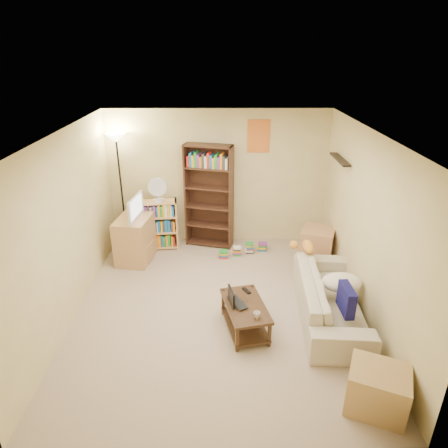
# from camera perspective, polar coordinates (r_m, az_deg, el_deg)

# --- Properties ---
(room) EXTENTS (4.50, 4.54, 2.52)m
(room) POSITION_cam_1_polar(r_m,az_deg,el_deg) (5.16, -0.95, 3.06)
(room) COLOR tan
(room) RESTS_ON ground
(sofa) EXTENTS (2.16, 1.09, 0.60)m
(sofa) POSITION_cam_1_polar(r_m,az_deg,el_deg) (5.79, 14.87, -10.07)
(sofa) COLOR #BFB79E
(sofa) RESTS_ON ground
(navy_pillow) EXTENTS (0.13, 0.40, 0.35)m
(navy_pillow) POSITION_cam_1_polar(r_m,az_deg,el_deg) (5.31, 17.08, -10.27)
(navy_pillow) COLOR #131251
(navy_pillow) RESTS_ON sofa
(cream_blanket) EXTENTS (0.55, 0.39, 0.24)m
(cream_blanket) POSITION_cam_1_polar(r_m,az_deg,el_deg) (5.75, 16.46, -8.01)
(cream_blanket) COLOR white
(cream_blanket) RESTS_ON sofa
(tabby_cat) EXTENTS (0.47, 0.19, 0.16)m
(tabby_cat) POSITION_cam_1_polar(r_m,az_deg,el_deg) (6.22, 11.57, -3.13)
(tabby_cat) COLOR orange
(tabby_cat) RESTS_ON sofa
(coffee_table) EXTENTS (0.67, 0.97, 0.39)m
(coffee_table) POSITION_cam_1_polar(r_m,az_deg,el_deg) (5.39, 3.02, -12.66)
(coffee_table) COLOR #45311A
(coffee_table) RESTS_ON ground
(laptop) EXTENTS (0.54, 0.52, 0.03)m
(laptop) POSITION_cam_1_polar(r_m,az_deg,el_deg) (5.33, 2.39, -11.01)
(laptop) COLOR black
(laptop) RESTS_ON coffee_table
(laptop_screen) EXTENTS (0.07, 0.29, 0.20)m
(laptop_screen) POSITION_cam_1_polar(r_m,az_deg,el_deg) (5.25, 1.04, -10.26)
(laptop_screen) COLOR white
(laptop_screen) RESTS_ON laptop
(mug) EXTENTS (0.14, 0.14, 0.08)m
(mug) POSITION_cam_1_polar(r_m,az_deg,el_deg) (5.07, 4.70, -12.83)
(mug) COLOR silver
(mug) RESTS_ON coffee_table
(tv_remote) EXTENTS (0.12, 0.16, 0.02)m
(tv_remote) POSITION_cam_1_polar(r_m,az_deg,el_deg) (5.56, 3.22, -9.48)
(tv_remote) COLOR black
(tv_remote) RESTS_ON coffee_table
(tv_stand) EXTENTS (0.63, 0.81, 0.80)m
(tv_stand) POSITION_cam_1_polar(r_m,az_deg,el_deg) (7.12, -12.61, -2.14)
(tv_stand) COLOR tan
(tv_stand) RESTS_ON ground
(television) EXTENTS (0.70, 0.29, 0.39)m
(television) POSITION_cam_1_polar(r_m,az_deg,el_deg) (6.88, -13.05, 2.30)
(television) COLOR black
(television) RESTS_ON tv_stand
(tall_bookshelf) EXTENTS (0.91, 0.50, 1.92)m
(tall_bookshelf) POSITION_cam_1_polar(r_m,az_deg,el_deg) (7.27, -2.18, 4.27)
(tall_bookshelf) COLOR #402418
(tall_bookshelf) RESTS_ON ground
(short_bookshelf) EXTENTS (0.75, 0.36, 0.94)m
(short_bookshelf) POSITION_cam_1_polar(r_m,az_deg,el_deg) (7.44, -9.44, -0.09)
(short_bookshelf) COLOR tan
(short_bookshelf) RESTS_ON ground
(desk_fan) EXTENTS (0.33, 0.19, 0.45)m
(desk_fan) POSITION_cam_1_polar(r_m,az_deg,el_deg) (7.14, -9.45, 4.91)
(desk_fan) COLOR silver
(desk_fan) RESTS_ON short_bookshelf
(floor_lamp) EXTENTS (0.36, 0.36, 2.12)m
(floor_lamp) POSITION_cam_1_polar(r_m,az_deg,el_deg) (7.31, -14.91, 9.14)
(floor_lamp) COLOR black
(floor_lamp) RESTS_ON ground
(side_table) EXTENTS (0.69, 0.69, 0.61)m
(side_table) POSITION_cam_1_polar(r_m,az_deg,el_deg) (7.13, 13.14, -3.01)
(side_table) COLOR tan
(side_table) RESTS_ON ground
(end_cabinet) EXTENTS (0.74, 0.68, 0.49)m
(end_cabinet) POSITION_cam_1_polar(r_m,az_deg,el_deg) (4.71, 21.07, -21.21)
(end_cabinet) COLOR tan
(end_cabinet) RESTS_ON ground
(book_stacks) EXTENTS (0.89, 0.41, 0.20)m
(book_stacks) POSITION_cam_1_polar(r_m,az_deg,el_deg) (7.28, 2.87, -3.68)
(book_stacks) COLOR red
(book_stacks) RESTS_ON ground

